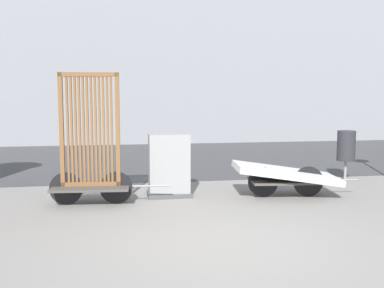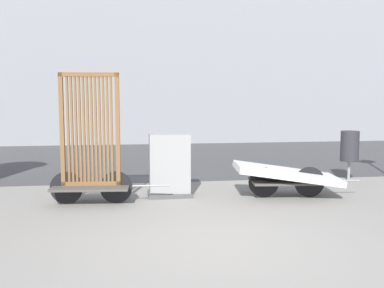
# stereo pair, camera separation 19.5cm
# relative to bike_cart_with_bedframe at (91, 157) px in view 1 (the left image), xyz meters

# --- Properties ---
(ground_plane) EXTENTS (60.00, 60.00, 0.00)m
(ground_plane) POSITION_rel_bike_cart_with_bedframe_xyz_m (1.74, -2.39, -0.82)
(ground_plane) COLOR gray
(road_strip) EXTENTS (56.00, 7.57, 0.01)m
(road_strip) POSITION_rel_bike_cart_with_bedframe_xyz_m (1.74, 5.49, -0.81)
(road_strip) COLOR #424244
(road_strip) RESTS_ON ground_plane
(building_facade) EXTENTS (48.00, 4.00, 10.66)m
(building_facade) POSITION_rel_bike_cart_with_bedframe_xyz_m (1.74, 11.28, 4.51)
(building_facade) COLOR gray
(building_facade) RESTS_ON ground_plane
(bike_cart_with_bedframe) EXTENTS (2.04, 0.81, 2.23)m
(bike_cart_with_bedframe) POSITION_rel_bike_cart_with_bedframe_xyz_m (0.00, 0.00, 0.00)
(bike_cart_with_bedframe) COLOR #4C4742
(bike_cart_with_bedframe) RESTS_ON ground_plane
(bike_cart_with_mattress) EXTENTS (2.32, 1.12, 0.63)m
(bike_cart_with_mattress) POSITION_rel_bike_cart_with_bedframe_xyz_m (3.48, 0.00, -0.41)
(bike_cart_with_mattress) COLOR #4C4742
(bike_cart_with_mattress) RESTS_ON ground_plane
(utility_cabinet) EXTENTS (0.79, 0.52, 1.15)m
(utility_cabinet) POSITION_rel_bike_cart_with_bedframe_xyz_m (1.37, 0.39, -0.28)
(utility_cabinet) COLOR #4C4C4C
(utility_cabinet) RESTS_ON ground_plane
(trash_bin) EXTENTS (0.39, 0.39, 1.08)m
(trash_bin) POSITION_rel_bike_cart_with_bedframe_xyz_m (5.38, 1.36, -0.07)
(trash_bin) COLOR gray
(trash_bin) RESTS_ON ground_plane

